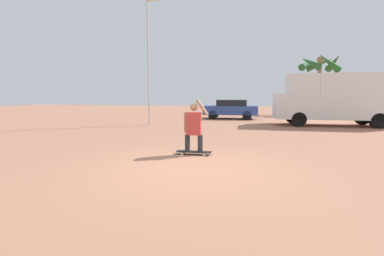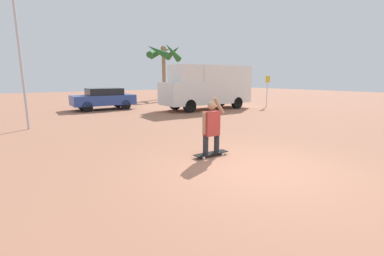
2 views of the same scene
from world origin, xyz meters
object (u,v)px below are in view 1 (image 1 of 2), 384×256
object	(u,v)px
camper_van	(336,98)
palm_tree_near_van	(320,66)
person_skateboarder	(194,125)
parked_car_blue	(231,109)
skateboard	(194,152)
flagpole	(149,47)

from	to	relation	value
camper_van	palm_tree_near_van	world-z (taller)	palm_tree_near_van
person_skateboarder	parked_car_blue	distance (m)	12.09
skateboard	parked_car_blue	size ratio (longest dim) A/B	0.25
flagpole	camper_van	bearing A→B (deg)	8.88
skateboard	parked_car_blue	bearing A→B (deg)	87.55
person_skateboarder	flagpole	distance (m)	8.60
camper_van	flagpole	distance (m)	10.60
skateboard	camper_van	size ratio (longest dim) A/B	0.16
skateboard	palm_tree_near_van	size ratio (longest dim) A/B	0.18
palm_tree_near_van	flagpole	world-z (taller)	flagpole
person_skateboarder	flagpole	size ratio (longest dim) A/B	0.19
skateboard	parked_car_blue	world-z (taller)	parked_car_blue
parked_car_blue	flagpole	bearing A→B (deg)	-129.63
camper_van	parked_car_blue	xyz separation A→B (m)	(-5.83, 3.59, -0.79)
person_skateboarder	parked_car_blue	xyz separation A→B (m)	(0.52, 12.08, -0.08)
skateboard	palm_tree_near_van	xyz separation A→B (m)	(8.01, 18.00, 4.26)
flagpole	parked_car_blue	bearing A→B (deg)	50.37
palm_tree_near_van	flagpole	xyz separation A→B (m)	(-11.77, -11.10, -0.04)
parked_car_blue	palm_tree_near_van	distance (m)	10.20
person_skateboarder	flagpole	xyz separation A→B (m)	(-3.77, 6.91, 3.48)
skateboard	person_skateboarder	distance (m)	0.75
skateboard	person_skateboarder	size ratio (longest dim) A/B	0.67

